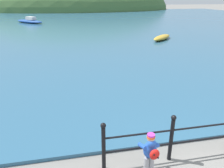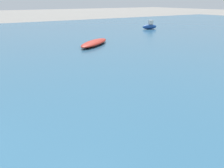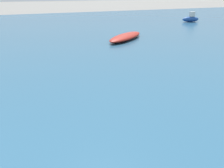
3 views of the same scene
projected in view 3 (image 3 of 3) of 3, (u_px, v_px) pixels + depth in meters
name	position (u px, v px, depth m)	size (l,w,h in m)	color
boat_mid_harbor	(191.00, 19.00, 31.02)	(1.07, 2.22, 1.17)	#1E4793
boat_far_left	(126.00, 37.00, 19.73)	(4.15, 4.73, 0.41)	maroon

